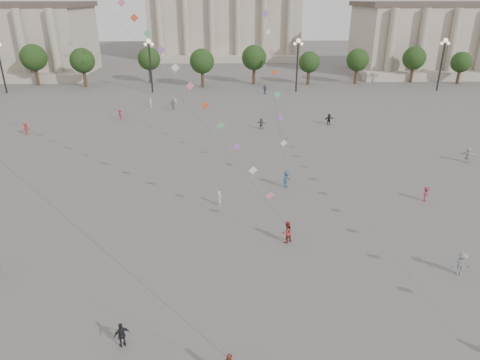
{
  "coord_description": "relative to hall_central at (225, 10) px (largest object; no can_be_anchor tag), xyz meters",
  "views": [
    {
      "loc": [
        0.66,
        -19.5,
        18.56
      ],
      "look_at": [
        1.57,
        12.0,
        4.93
      ],
      "focal_mm": 32.0,
      "sensor_mm": 36.0,
      "label": 1
    }
  ],
  "objects": [
    {
      "name": "ground",
      "position": [
        0.0,
        -129.22,
        -14.23
      ],
      "size": [
        360.0,
        360.0,
        0.0
      ],
      "primitive_type": "plane",
      "color": "#555250",
      "rests_on": "ground"
    },
    {
      "name": "hall_central",
      "position": [
        0.0,
        0.0,
        0.0
      ],
      "size": [
        48.3,
        34.3,
        35.5
      ],
      "color": "#A8A08D",
      "rests_on": "ground"
    },
    {
      "name": "tree_row",
      "position": [
        0.0,
        -51.22,
        -8.84
      ],
      "size": [
        137.12,
        5.12,
        8.0
      ],
      "color": "#36241B",
      "rests_on": "ground"
    },
    {
      "name": "lamp_post_mid_west",
      "position": [
        -15.0,
        -59.22,
        -6.88
      ],
      "size": [
        2.0,
        0.9,
        10.65
      ],
      "color": "#262628",
      "rests_on": "ground"
    },
    {
      "name": "lamp_post_mid_east",
      "position": [
        15.0,
        -59.22,
        -6.88
      ],
      "size": [
        2.0,
        0.9,
        10.65
      ],
      "color": "#262628",
      "rests_on": "ground"
    },
    {
      "name": "lamp_post_far_east",
      "position": [
        45.0,
        -59.22,
        -6.88
      ],
      "size": [
        2.0,
        0.9,
        10.65
      ],
      "color": "#262628",
      "rests_on": "ground"
    },
    {
      "name": "person_crowd_0",
      "position": [
        8.28,
        -61.22,
        -13.29
      ],
      "size": [
        1.19,
        0.89,
        1.88
      ],
      "primitive_type": "imported",
      "rotation": [
        0.0,
        0.0,
        0.45
      ],
      "color": "navy",
      "rests_on": "ground"
    },
    {
      "name": "person_crowd_2",
      "position": [
        -28.5,
        -88.33,
        -13.33
      ],
      "size": [
        1.07,
        1.33,
        1.8
      ],
      "primitive_type": "imported",
      "rotation": [
        0.0,
        0.0,
        1.17
      ],
      "color": "#9E2B2B",
      "rests_on": "ground"
    },
    {
      "name": "person_crowd_4",
      "position": [
        -8.86,
        -71.43,
        -13.48
      ],
      "size": [
        1.2,
        1.37,
        1.5
      ],
      "primitive_type": "imported",
      "rotation": [
        0.0,
        0.0,
        4.05
      ],
      "color": "white",
      "rests_on": "ground"
    },
    {
      "name": "person_crowd_6",
      "position": [
        17.21,
        -123.58,
        -13.28
      ],
      "size": [
        1.31,
        0.87,
        1.9
      ],
      "primitive_type": "imported",
      "rotation": [
        0.0,
        0.0,
        6.15
      ],
      "color": "slate",
      "rests_on": "ground"
    },
    {
      "name": "person_crowd_7",
      "position": [
        29.46,
        -101.22,
        -13.31
      ],
      "size": [
        1.73,
        1.4,
        1.85
      ],
      "primitive_type": "imported",
      "rotation": [
        0.0,
        0.0,
        2.56
      ],
      "color": "silver",
      "rests_on": "ground"
    },
    {
      "name": "person_crowd_8",
      "position": [
        19.89,
        -111.57,
        -13.49
      ],
      "size": [
        1.06,
        1.08,
        1.49
      ],
      "primitive_type": "imported",
      "rotation": [
        0.0,
        0.0,
        0.83
      ],
      "color": "maroon",
      "rests_on": "ground"
    },
    {
      "name": "person_crowd_9",
      "position": [
        16.39,
        -84.31,
        -13.37
      ],
      "size": [
        1.67,
        0.95,
        1.72
      ],
      "primitive_type": "imported",
      "rotation": [
        0.0,
        0.0,
        0.3
      ],
      "color": "black",
      "rests_on": "ground"
    },
    {
      "name": "person_crowd_10",
      "position": [
        -13.2,
        -72.38,
        -13.39
      ],
      "size": [
        0.49,
        0.67,
        1.69
      ],
      "primitive_type": "imported",
      "rotation": [
        0.0,
        0.0,
        1.72
      ],
      "color": "silver",
      "rests_on": "ground"
    },
    {
      "name": "person_crowd_12",
      "position": [
        5.68,
        -86.3,
        -13.42
      ],
      "size": [
        1.55,
        1.17,
        1.63
      ],
      "primitive_type": "imported",
      "rotation": [
        0.0,
        0.0,
        2.62
      ],
      "color": "#595A5E",
      "rests_on": "ground"
    },
    {
      "name": "person_crowd_13",
      "position": [
        -0.24,
        -111.92,
        -13.48
      ],
      "size": [
        0.51,
        0.63,
        1.5
      ],
      "primitive_type": "imported",
      "rotation": [
        0.0,
        0.0,
        1.89
      ],
      "color": "silver",
      "rests_on": "ground"
    },
    {
      "name": "person_crowd_16",
      "position": [
        -9.02,
        -74.23,
        -13.32
      ],
      "size": [
        1.15,
        0.85,
        1.82
      ],
      "primitive_type": "imported",
      "rotation": [
        0.0,
        0.0,
        0.43
      ],
      "color": "slate",
      "rests_on": "ground"
    },
    {
      "name": "person_crowd_17",
      "position": [
        -16.74,
        -80.63,
        -13.4
      ],
      "size": [
        1.13,
        1.24,
        1.67
      ],
      "primitive_type": "imported",
      "rotation": [
        0.0,
        0.0,
        2.18
      ],
      "color": "maroon",
      "rests_on": "ground"
    },
    {
      "name": "tourist_4",
      "position": [
        -5.53,
        -129.72,
        -13.43
      ],
      "size": [
        1.02,
        0.8,
        1.61
      ],
      "primitive_type": "imported",
      "rotation": [
        0.0,
        0.0,
        3.65
      ],
      "color": "black",
      "rests_on": "ground"
    },
    {
      "name": "kite_flyer_0",
      "position": [
        5.31,
        -118.75,
        -13.28
      ],
      "size": [
        1.17,
        1.12,
        1.9
      ],
      "primitive_type": "imported",
      "rotation": [
        0.0,
        0.0,
        3.76
      ],
      "color": "maroon",
      "rests_on": "ground"
    },
    {
      "name": "kite_flyer_1",
      "position": [
        6.69,
        -107.94,
        -13.29
      ],
      "size": [
        1.32,
        1.39,
        1.89
      ],
      "primitive_type": "imported",
      "rotation": [
        0.0,
        0.0,
        0.89
      ],
      "color": "#2D4C65",
      "rests_on": "ground"
    }
  ]
}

